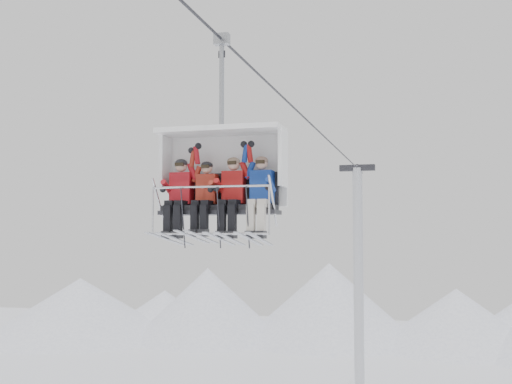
% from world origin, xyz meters
% --- Properties ---
extents(ridgeline, '(72.00, 21.00, 7.00)m').
position_xyz_m(ridgeline, '(-1.58, 42.05, 2.84)').
color(ridgeline, white).
rests_on(ridgeline, ground).
extents(lift_tower_right, '(2.00, 1.80, 13.48)m').
position_xyz_m(lift_tower_right, '(0.00, 22.00, 5.78)').
color(lift_tower_right, silver).
rests_on(lift_tower_right, ground).
extents(haul_cable, '(0.06, 50.00, 0.06)m').
position_xyz_m(haul_cable, '(0.00, 0.00, 13.30)').
color(haul_cable, '#2E2E33').
rests_on(haul_cable, lift_tower_left).
extents(chairlift_carrier, '(2.47, 1.17, 3.98)m').
position_xyz_m(chairlift_carrier, '(0.00, -2.46, 10.70)').
color(chairlift_carrier, black).
rests_on(chairlift_carrier, haul_cable).
extents(skier_far_left, '(0.42, 1.69, 1.68)m').
position_xyz_m(skier_far_left, '(-0.80, -2.77, 10.23)').
color(skier_far_left, red).
rests_on(skier_far_left, chairlift_carrier).
extents(skier_center_left, '(0.39, 1.69, 1.58)m').
position_xyz_m(skier_center_left, '(-0.26, -2.78, 10.20)').
color(skier_center_left, '#A72C1D').
rests_on(skier_center_left, chairlift_carrier).
extents(skier_center_right, '(0.42, 1.69, 1.68)m').
position_xyz_m(skier_center_right, '(0.28, -2.77, 10.23)').
color(skier_center_right, '#AD1716').
rests_on(skier_center_right, chairlift_carrier).
extents(skier_far_right, '(0.42, 1.69, 1.68)m').
position_xyz_m(skier_far_right, '(0.84, -2.77, 10.23)').
color(skier_far_right, navy).
rests_on(skier_far_right, chairlift_carrier).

